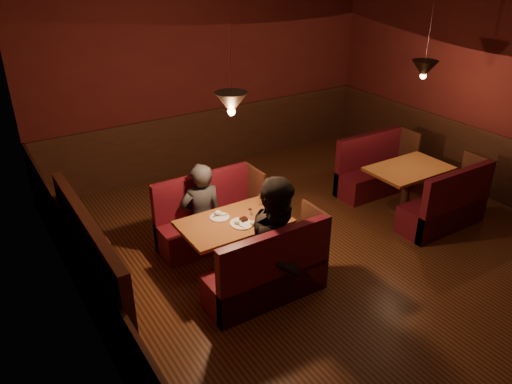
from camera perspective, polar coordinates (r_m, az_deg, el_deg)
room at (r=5.71m, az=8.59°, el=0.70°), size 6.02×7.02×2.92m
main_table at (r=5.81m, az=-2.40°, el=-4.56°), size 1.23×0.75×0.86m
main_bench_far at (r=6.46m, az=-5.38°, el=-3.43°), size 1.36×0.48×0.93m
main_bench_near at (r=5.44m, az=1.53°, el=-9.69°), size 1.36×0.48×0.93m
second_table at (r=7.49m, az=16.95°, el=1.51°), size 1.16×0.74×0.65m
second_bench_far at (r=8.01m, az=13.27°, el=2.10°), size 1.28×0.48×0.92m
second_bench_near at (r=7.22m, az=20.92°, el=-1.83°), size 1.28×0.48×0.92m
diner_a at (r=6.17m, az=-6.37°, el=-0.23°), size 0.59×0.43×1.50m
diner_b at (r=5.25m, az=2.77°, el=-3.64°), size 1.02×0.91×1.75m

